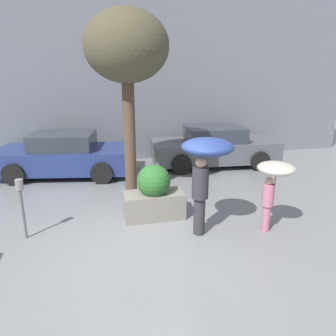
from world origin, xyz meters
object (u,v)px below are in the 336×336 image
Objects in this scene: parked_car_far at (214,147)px; person_adult at (206,159)px; street_tree at (127,50)px; parking_meter at (21,196)px; person_child at (274,177)px; planter_box at (154,194)px; parked_car_near at (65,156)px.

person_adult is at bearing 161.38° from parked_car_far.
parking_meter is (-2.26, -1.78, -2.71)m from street_tree.
person_child is at bearing -25.42° from person_adult.
person_child is 4.32m from street_tree.
street_tree is (-3.08, -2.26, 2.97)m from parked_car_far.
person_adult is 1.33× the size of person_child.
person_child is 1.20× the size of parking_meter.
person_child is 4.89m from parked_car_far.
street_tree is (-1.18, 2.32, 2.05)m from person_adult.
planter_box is 1.09× the size of parking_meter.
street_tree is (-2.50, 2.56, 2.43)m from person_child.
parked_car_far is (4.86, 0.05, 0.00)m from parked_car_near.
street_tree is 3.73× the size of parking_meter.
person_child is 4.83m from parking_meter.
street_tree is at bearing 38.12° from parking_meter.
person_child is at bearing -28.40° from planter_box.
parked_car_near is at bearing 94.57° from parked_car_far.
person_child reaches higher than planter_box.
street_tree reaches higher than planter_box.
parked_car_far is at bearing 36.22° from street_tree.
parked_car_near is (-4.28, 4.77, -0.54)m from person_child.
street_tree is at bearing 155.71° from person_child.
person_adult reaches higher than parked_car_near.
person_adult reaches higher than parking_meter.
person_child is (2.16, -1.17, 0.61)m from planter_box.
person_child reaches higher than parked_car_far.
street_tree is at bearing 101.88° from person_adult.
parked_car_near is at bearing 83.10° from parking_meter.
planter_box is at bearing -76.31° from street_tree.
person_adult is 3.31m from street_tree.
parked_car_far is at bearing 37.04° from parking_meter.
street_tree is at bearing -131.45° from parked_car_near.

